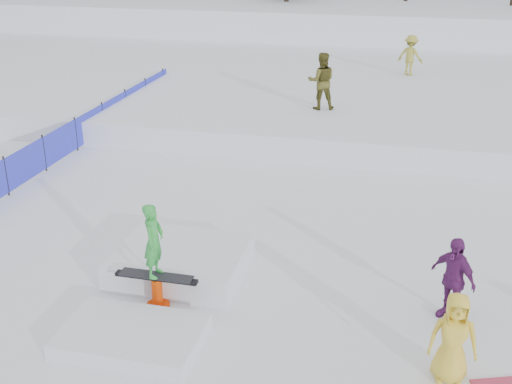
% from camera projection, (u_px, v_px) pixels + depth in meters
% --- Properties ---
extents(ground, '(120.00, 120.00, 0.00)m').
position_uv_depth(ground, '(210.00, 275.00, 13.24)').
color(ground, white).
extents(snow_berm, '(60.00, 14.00, 2.40)m').
position_uv_depth(snow_berm, '(354.00, 21.00, 39.69)').
color(snow_berm, white).
rests_on(snow_berm, ground).
extents(snow_midrise, '(50.00, 18.00, 0.80)m').
position_uv_depth(snow_midrise, '(321.00, 84.00, 27.44)').
color(snow_midrise, white).
rests_on(snow_midrise, ground).
extents(safety_fence, '(0.05, 16.00, 1.10)m').
position_uv_depth(safety_fence, '(76.00, 134.00, 20.36)').
color(safety_fence, '#2F35D4').
rests_on(safety_fence, ground).
extents(walker_olive, '(1.08, 0.92, 1.94)m').
position_uv_depth(walker_olive, '(321.00, 81.00, 21.83)').
color(walker_olive, '#514C1B').
rests_on(walker_olive, snow_midrise).
extents(walker_ygreen, '(1.23, 0.98, 1.67)m').
position_uv_depth(walker_ygreen, '(410.00, 55.00, 26.84)').
color(walker_ygreen, '#A7A038').
rests_on(walker_ygreen, snow_midrise).
extents(spectator_purple, '(0.97, 0.92, 1.62)m').
position_uv_depth(spectator_purple, '(453.00, 278.00, 11.54)').
color(spectator_purple, '#652267').
rests_on(spectator_purple, ground).
extents(spectator_yellow, '(0.78, 0.52, 1.55)m').
position_uv_depth(spectator_yellow, '(453.00, 338.00, 9.92)').
color(spectator_yellow, yellow).
rests_on(spectator_yellow, ground).
extents(jib_rail_feature, '(2.60, 4.40, 2.11)m').
position_uv_depth(jib_rail_feature, '(168.00, 278.00, 12.55)').
color(jib_rail_feature, white).
rests_on(jib_rail_feature, ground).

